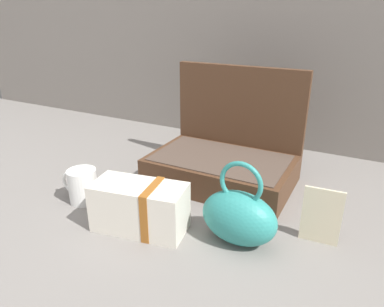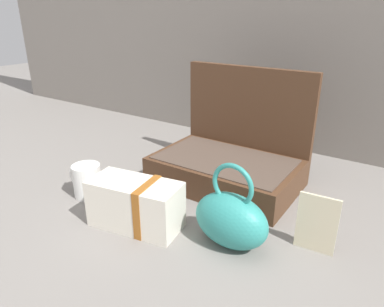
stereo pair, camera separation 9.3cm
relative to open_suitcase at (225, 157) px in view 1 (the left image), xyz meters
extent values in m
plane|color=slate|center=(-0.04, -0.16, -0.08)|extent=(6.00, 6.00, 0.00)
cube|color=#4C301E|center=(0.00, -0.04, -0.03)|extent=(0.43, 0.26, 0.09)
cube|color=#4C3D33|center=(0.00, -0.04, 0.01)|extent=(0.39, 0.24, 0.00)
cube|color=#4C301E|center=(0.00, 0.11, 0.09)|extent=(0.43, 0.02, 0.35)
ellipsoid|color=teal|center=(0.16, -0.29, -0.01)|extent=(0.19, 0.12, 0.13)
torus|color=teal|center=(0.16, -0.29, 0.07)|extent=(0.10, 0.02, 0.10)
cube|color=silver|center=(-0.08, -0.35, -0.02)|extent=(0.24, 0.14, 0.12)
cube|color=#99561E|center=(-0.04, -0.34, -0.02)|extent=(0.04, 0.11, 0.12)
cylinder|color=white|center=(-0.30, -0.31, -0.03)|extent=(0.08, 0.08, 0.10)
torus|color=white|center=(-0.34, -0.31, -0.03)|extent=(0.07, 0.01, 0.07)
cube|color=beige|center=(0.32, -0.20, -0.01)|extent=(0.09, 0.01, 0.14)
camera|label=1|loc=(0.38, -0.94, 0.43)|focal=32.81mm
camera|label=2|loc=(0.46, -0.90, 0.43)|focal=32.81mm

